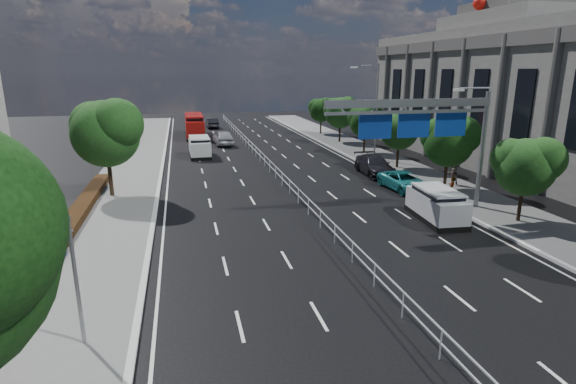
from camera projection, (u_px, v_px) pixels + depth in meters
name	position (u px, v px, depth m)	size (l,w,h in m)	color
ground	(391.00, 307.00, 16.49)	(160.00, 160.00, 0.00)	black
sidewalk_near	(50.00, 348.00, 13.90)	(5.00, 140.00, 0.14)	slate
kerb_near	(135.00, 338.00, 14.46)	(0.25, 140.00, 0.15)	silver
median_fence	(271.00, 168.00, 37.47)	(0.05, 85.00, 1.02)	silver
hedge_near	(34.00, 276.00, 18.12)	(1.00, 36.00, 0.44)	black
toilet_sign	(57.00, 261.00, 13.27)	(1.62, 0.18, 4.34)	gray
overhead_gantry	(427.00, 120.00, 25.96)	(10.24, 0.38, 7.45)	gray
streetlight_far	(374.00, 106.00, 41.87)	(2.78, 2.40, 9.00)	gray
civic_hall	(527.00, 94.00, 40.79)	(14.40, 36.00, 14.35)	slate
near_tree_back	(106.00, 130.00, 29.48)	(4.84, 4.51, 6.69)	black
far_tree_c	(527.00, 164.00, 24.65)	(3.52, 3.28, 4.94)	black
far_tree_d	(450.00, 139.00, 31.62)	(3.85, 3.59, 5.34)	black
far_tree_e	(400.00, 128.00, 38.70)	(3.63, 3.38, 5.13)	black
far_tree_f	(366.00, 120.00, 45.75)	(3.52, 3.28, 5.02)	black
far_tree_g	(341.00, 111.00, 52.72)	(3.96, 3.69, 5.45)	black
far_tree_h	(321.00, 109.00, 59.85)	(3.41, 3.18, 4.91)	black
white_minivan	(200.00, 147.00, 44.83)	(2.08, 4.65, 2.00)	black
red_bus	(194.00, 125.00, 58.43)	(2.29, 9.58, 2.86)	black
near_car_silver	(223.00, 138.00, 52.03)	(2.00, 4.98, 1.70)	#A3A6AA
near_car_dark	(212.00, 123.00, 67.37)	(1.54, 4.42, 1.46)	black
silver_minivan	(436.00, 205.00, 25.83)	(2.25, 4.62, 1.86)	black
parked_car_teal	(404.00, 181.00, 32.34)	(2.18, 4.73, 1.32)	#1C7C7E
parked_car_dark	(375.00, 165.00, 37.20)	(2.17, 5.35, 1.55)	black
pedestrian_a	(451.00, 189.00, 28.93)	(0.60, 0.39, 1.64)	gray
pedestrian_b	(453.00, 173.00, 33.40)	(0.82, 0.64, 1.69)	gray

